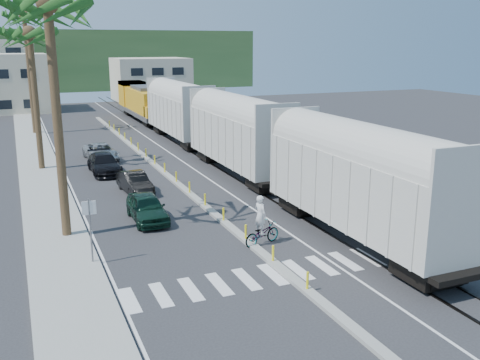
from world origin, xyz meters
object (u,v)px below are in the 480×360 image
(street_sign, at_px, (90,222))
(car_lead, at_px, (147,208))
(cyclist, at_px, (262,229))
(car_second, at_px, (135,183))

(street_sign, relative_size, car_lead, 0.69)
(car_lead, bearing_deg, street_sign, -125.52)
(cyclist, bearing_deg, car_lead, 19.38)
(car_lead, distance_m, cyclist, 7.06)
(cyclist, bearing_deg, street_sign, 67.67)
(car_second, relative_size, cyclist, 1.67)
(car_second, bearing_deg, street_sign, -116.08)
(car_lead, xyz_separation_m, car_second, (0.59, 5.89, -0.07))
(street_sign, xyz_separation_m, car_second, (4.20, 10.87, -1.30))
(car_second, xyz_separation_m, cyclist, (3.63, -11.55, 0.10))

